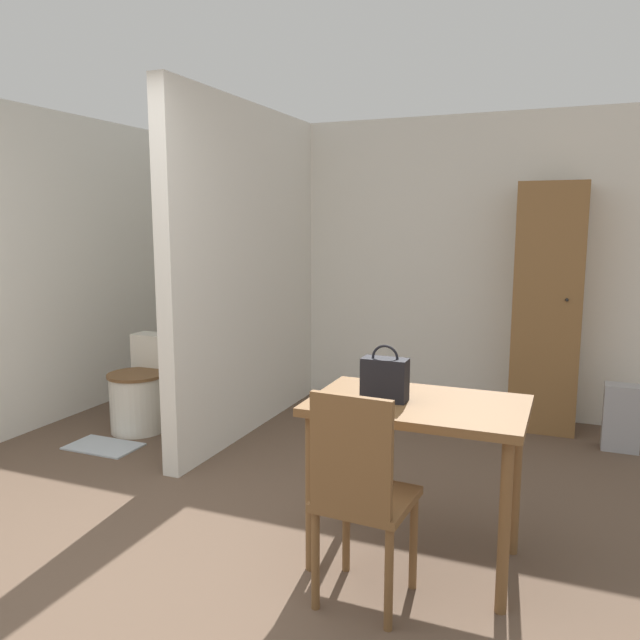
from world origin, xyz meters
TOP-DOWN VIEW (x-y plane):
  - ground_plane at (0.00, 0.00)m, footprint 16.00×16.00m
  - wall_back at (0.00, 3.61)m, footprint 5.50×0.12m
  - wall_left at (-2.31, 1.78)m, footprint 0.12×4.55m
  - partition_wall at (-0.70, 2.46)m, footprint 0.12×2.18m
  - dining_table at (0.99, 0.98)m, footprint 0.99×0.64m
  - wooden_chair at (0.86, 0.54)m, footprint 0.41×0.41m
  - toilet at (-1.47, 2.09)m, footprint 0.44×0.59m
  - handbag at (0.84, 0.94)m, footprint 0.21×0.10m
  - wooden_cabinet at (1.46, 3.33)m, footprint 0.50×0.43m
  - bath_mat at (-1.47, 1.64)m, footprint 0.52×0.32m
  - space_heater at (2.01, 3.01)m, footprint 0.25×0.16m

SIDE VIEW (x-z plane):
  - ground_plane at x=0.00m, z-range 0.00..0.00m
  - bath_mat at x=-1.47m, z-range 0.00..0.01m
  - space_heater at x=2.01m, z-range 0.00..0.48m
  - toilet at x=-1.47m, z-range -0.06..0.67m
  - wooden_chair at x=0.86m, z-range 0.04..1.00m
  - dining_table at x=0.99m, z-range 0.29..1.09m
  - handbag at x=0.84m, z-range 0.77..1.04m
  - wooden_cabinet at x=1.46m, z-range 0.00..1.92m
  - wall_back at x=0.00m, z-range 0.00..2.50m
  - wall_left at x=-2.31m, z-range 0.00..2.50m
  - partition_wall at x=-0.70m, z-range 0.00..2.50m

